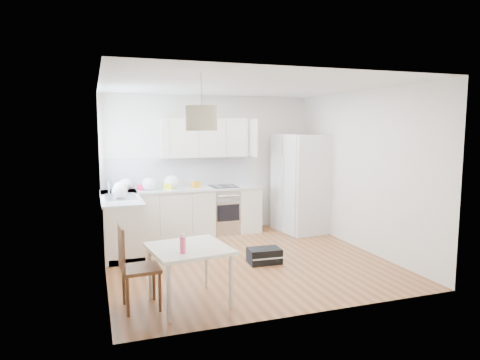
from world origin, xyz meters
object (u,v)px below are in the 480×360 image
Objects in this scene: dining_table at (189,253)px; gym_bag at (264,256)px; refrigerator at (302,183)px; dining_chair at (141,267)px.

dining_table is 1.88m from gym_bag.
dining_chair is (-3.44, -2.74, -0.48)m from refrigerator.
dining_chair is 2.27m from gym_bag.
dining_chair is at bearing -148.20° from gym_bag.
refrigerator is 3.92× the size of gym_bag.
refrigerator is 4.42m from dining_chair.
refrigerator is 4.03m from dining_table.
dining_table is at bearing -138.27° from gym_bag.
refrigerator reaches higher than dining_chair.
gym_bag is (1.97, 1.07, -0.38)m from dining_chair.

